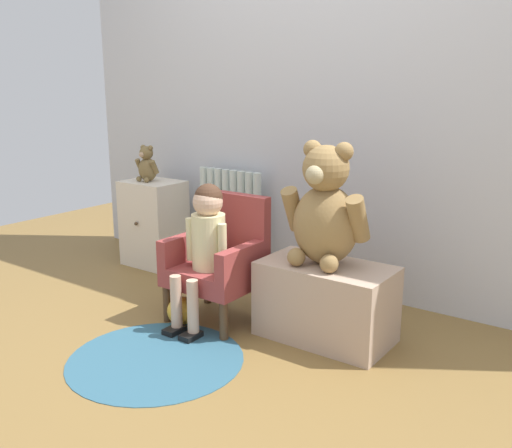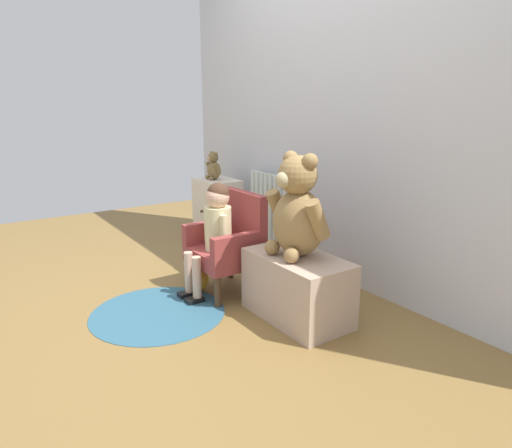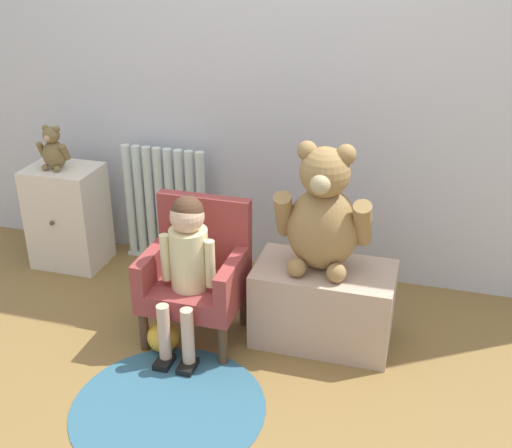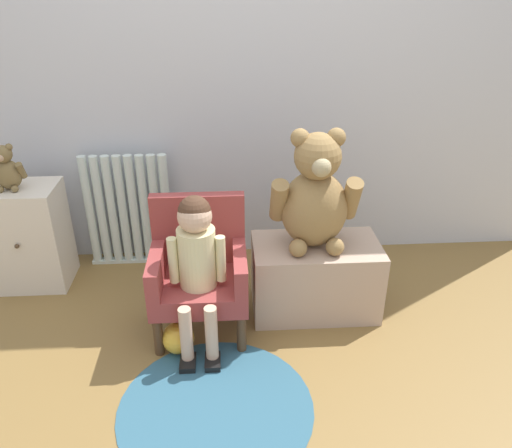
# 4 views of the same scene
# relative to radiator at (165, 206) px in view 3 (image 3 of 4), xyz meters

# --- Properties ---
(ground_plane) EXTENTS (6.00, 6.00, 0.00)m
(ground_plane) POSITION_rel_radiator_xyz_m (0.63, -1.05, -0.33)
(ground_plane) COLOR olive
(back_wall) EXTENTS (3.80, 0.05, 2.40)m
(back_wall) POSITION_rel_radiator_xyz_m (0.63, 0.12, 0.87)
(back_wall) COLOR silver
(back_wall) RESTS_ON ground_plane
(radiator) EXTENTS (0.50, 0.05, 0.67)m
(radiator) POSITION_rel_radiator_xyz_m (0.00, 0.00, 0.00)
(radiator) COLOR silver
(radiator) RESTS_ON ground_plane
(small_dresser) EXTENTS (0.38, 0.32, 0.57)m
(small_dresser) POSITION_rel_radiator_xyz_m (-0.51, -0.18, -0.05)
(small_dresser) COLOR beige
(small_dresser) RESTS_ON ground_plane
(child_armchair) EXTENTS (0.44, 0.38, 0.65)m
(child_armchair) POSITION_rel_radiator_xyz_m (0.43, -0.63, -0.01)
(child_armchair) COLOR #923836
(child_armchair) RESTS_ON ground_plane
(child_figure) EXTENTS (0.25, 0.35, 0.73)m
(child_figure) POSITION_rel_radiator_xyz_m (0.43, -0.73, 0.14)
(child_figure) COLOR beige
(child_figure) RESTS_ON ground_plane
(low_bench) EXTENTS (0.63, 0.35, 0.37)m
(low_bench) POSITION_rel_radiator_xyz_m (1.00, -0.53, -0.15)
(low_bench) COLOR tan
(low_bench) RESTS_ON ground_plane
(large_teddy_bear) EXTENTS (0.42, 0.30, 0.58)m
(large_teddy_bear) POSITION_rel_radiator_xyz_m (0.98, -0.52, 0.29)
(large_teddy_bear) COLOR olive
(large_teddy_bear) RESTS_ON low_bench
(small_teddy_bear) EXTENTS (0.17, 0.12, 0.24)m
(small_teddy_bear) POSITION_rel_radiator_xyz_m (-0.53, -0.20, 0.35)
(small_teddy_bear) COLOR brown
(small_teddy_bear) RESTS_ON small_dresser
(floor_rug) EXTENTS (0.79, 0.79, 0.01)m
(floor_rug) POSITION_rel_radiator_xyz_m (0.50, -1.17, -0.33)
(floor_rug) COLOR #2F5C72
(floor_rug) RESTS_ON ground_plane
(toy_ball) EXTENTS (0.15, 0.15, 0.15)m
(toy_ball) POSITION_rel_radiator_xyz_m (0.33, -0.82, -0.26)
(toy_ball) COLOR gold
(toy_ball) RESTS_ON ground_plane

